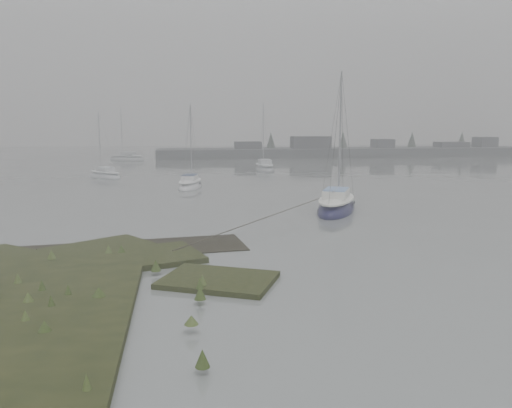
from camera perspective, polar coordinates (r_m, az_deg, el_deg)
The scene contains 7 objects.
ground at distance 46.26m, azimuth -7.94°, elevation 2.68°, with size 160.00×160.00×0.00m, color slate.
far_shoreline at distance 82.70m, azimuth 10.68°, elevation 5.95°, with size 60.00×8.00×4.15m.
sailboat_main at distance 29.80m, azimuth 9.17°, elevation -0.28°, with size 4.56×6.49×8.78m.
sailboat_white at distance 40.63m, azimuth -7.53°, elevation 2.14°, with size 2.75×5.32×7.17m.
sailboat_far_a at distance 50.29m, azimuth -16.89°, elevation 3.12°, with size 4.27×4.73×6.79m.
sailboat_far_b at distance 55.92m, azimuth 0.97°, elevation 4.10°, with size 1.94×5.76×8.11m.
sailboat_far_c at distance 74.39m, azimuth -14.52°, elevation 5.03°, with size 5.87×4.35×8.00m.
Camera 1 is at (-0.68, -15.98, 5.01)m, focal length 35.00 mm.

